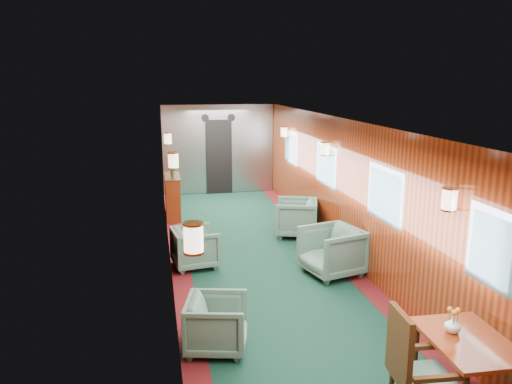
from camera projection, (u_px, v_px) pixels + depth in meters
room at (267, 173)px, 7.69m from camera, size 12.00×12.10×2.40m
bulkhead at (219, 150)px, 13.44m from camera, size 2.98×0.17×2.39m
windows_right at (351, 178)px, 8.26m from camera, size 0.02×8.60×0.80m
wall_sconces at (259, 158)px, 8.20m from camera, size 2.97×7.97×0.25m
dining_table at (467, 351)px, 4.57m from camera, size 0.73×1.02×0.75m
side_chair at (413, 367)px, 4.33m from camera, size 0.55×0.57×1.14m
credenza at (173, 196)px, 11.19m from camera, size 0.33×1.06×1.23m
flower_vase at (453, 325)px, 4.64m from camera, size 0.17×0.17×0.16m
armchair_left_near at (217, 324)px, 5.71m from camera, size 0.83×0.82×0.63m
armchair_left_far at (195, 247)px, 8.25m from camera, size 0.83×0.81×0.66m
armchair_right_near at (332, 251)px, 7.91m from camera, size 1.03×1.02×0.77m
armchair_right_far at (296, 218)px, 9.88m from camera, size 1.02×1.01×0.74m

